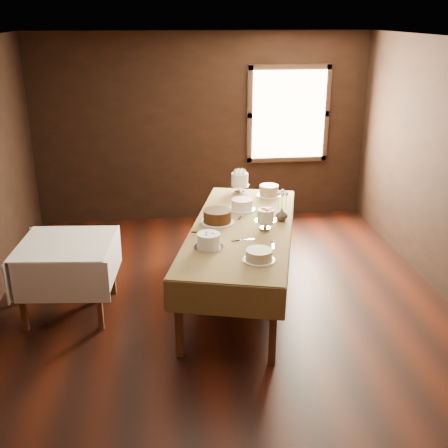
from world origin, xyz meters
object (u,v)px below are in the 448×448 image
Objects in this scene: side_table at (66,251)px; cake_flowers at (265,220)px; cake_chocolate at (217,217)px; cake_swirl at (209,241)px; cake_server_c at (243,215)px; cake_meringue at (240,184)px; flower_vase at (282,215)px; cake_server_b at (273,246)px; cake_server_d at (276,218)px; display_table at (242,232)px; cake_server_e at (206,233)px; cake_speckled at (269,191)px; cake_server_a at (247,240)px; cake_cream at (259,255)px; cake_lattice at (242,205)px.

cake_flowers reaches higher than side_table.
side_table is 2.55× the size of cake_chocolate.
cake_flowers is at bearing 33.07° from cake_swirl.
cake_meringue is at bearing 19.32° from cake_server_c.
flower_vase is (0.72, -0.02, 0.00)m from cake_chocolate.
cake_chocolate is (1.62, 0.29, 0.21)m from side_table.
cake_server_d is at bearing 174.03° from cake_server_b.
display_table is at bearing -164.74° from flower_vase.
cake_server_e is (-0.40, -0.16, 0.07)m from display_table.
cake_speckled reaches higher than cake_server_a.
cake_server_b and cake_server_e have the same top height.
cake_cream reaches higher than side_table.
cake_chocolate is at bearing 108.73° from cake_server_a.
cake_meringue is 0.77× the size of cake_lattice.
cake_chocolate is (-0.34, -0.39, 0.01)m from cake_lattice.
cake_swirl is 0.65m from cake_server_b.
side_table is 4.30× the size of cake_server_c.
cake_swirl reaches higher than display_table.
cake_swirl is at bearing 174.21° from cake_server_d.
cake_meringue is 0.66m from cake_lattice.
cake_cream reaches higher than display_table.
cake_server_b is 1.00× the size of cake_server_c.
cake_server_d and cake_server_e have the same top height.
cake_swirl reaches higher than cake_server_a.
cake_swirl is at bearing -120.54° from cake_speckled.
cake_flowers is at bearing 75.14° from cake_cream.
cake_server_a is at bearing -160.33° from cake_server_c.
cake_swirl reaches higher than cake_server_b.
cake_server_a is 0.70m from flower_vase.
cake_server_c is at bearing 64.49° from cake_server_e.
display_table is 10.71× the size of cake_meringue.
cake_server_e is at bearing 156.52° from cake_server_d.
cake_server_b is at bearing -82.55° from cake_lattice.
cake_server_e is at bearing 120.68° from cake_cream.
cake_server_c is at bearing -95.61° from cake_meringue.
cake_lattice is 1.48× the size of cake_server_b.
cake_server_b is 1.68× the size of flower_vase.
cake_meringue reaches higher than cake_swirl.
flower_vase reaches higher than cake_server_c.
cake_chocolate reaches higher than cake_speckled.
display_table is 0.62m from cake_server_b.
cake_server_a is at bearing -90.27° from display_table.
cake_flowers reaches higher than cake_lattice.
cake_cream is (-0.21, -0.78, -0.05)m from cake_flowers.
cake_lattice is 0.48m from cake_server_d.
cake_server_e is at bearing 88.52° from cake_swirl.
cake_speckled is 1.30× the size of cake_server_d.
cake_swirl is 1.36× the size of cake_server_c.
cake_server_a is at bearing -122.02° from cake_server_b.
cake_meringue is 1.77m from cake_server_b.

